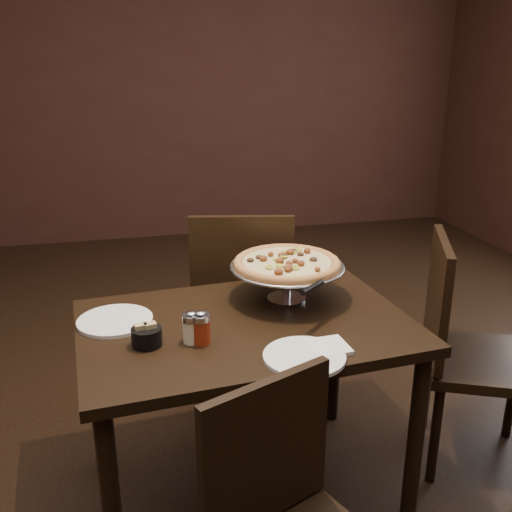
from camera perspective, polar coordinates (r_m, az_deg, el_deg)
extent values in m
cube|color=black|center=(2.52, -3.04, -21.51)|extent=(6.00, 7.00, 0.02)
cube|color=black|center=(5.41, -10.71, 16.35)|extent=(6.00, 0.02, 2.80)
cube|color=black|center=(2.07, -1.02, -7.08)|extent=(1.23, 0.87, 0.04)
cylinder|color=black|center=(1.93, -14.23, -23.17)|extent=(0.06, 0.06, 0.69)
cylinder|color=black|center=(2.21, 15.67, -17.19)|extent=(0.06, 0.06, 0.69)
cylinder|color=black|center=(2.47, -15.49, -12.93)|extent=(0.06, 0.06, 0.69)
cylinder|color=black|center=(2.69, 7.87, -9.53)|extent=(0.06, 0.06, 0.69)
cylinder|color=silver|center=(2.24, 3.05, -4.25)|extent=(0.15, 0.15, 0.01)
cylinder|color=silver|center=(2.22, 3.08, -2.74)|extent=(0.03, 0.03, 0.12)
cylinder|color=silver|center=(2.20, 3.10, -1.22)|extent=(0.11, 0.11, 0.01)
cylinder|color=#AEAEB4|center=(2.20, 3.11, -1.06)|extent=(0.43, 0.43, 0.01)
torus|color=#AEAEB4|center=(2.20, 3.11, -1.03)|extent=(0.44, 0.44, 0.01)
cylinder|color=#9D632F|center=(2.19, 3.11, -0.82)|extent=(0.40, 0.40, 0.01)
torus|color=#9D632F|center=(2.19, 3.11, -0.71)|extent=(0.41, 0.41, 0.03)
cylinder|color=tan|center=(2.19, 3.12, -0.58)|extent=(0.34, 0.34, 0.01)
cylinder|color=#F9ECC2|center=(1.92, -6.42, -7.47)|extent=(0.06, 0.06, 0.08)
cylinder|color=silver|center=(1.90, -6.48, -6.14)|extent=(0.06, 0.06, 0.02)
ellipsoid|color=silver|center=(1.89, -6.49, -5.70)|extent=(0.03, 0.03, 0.01)
cylinder|color=maroon|center=(1.91, -5.51, -7.52)|extent=(0.06, 0.06, 0.08)
cylinder|color=silver|center=(1.89, -5.56, -6.14)|extent=(0.07, 0.07, 0.02)
ellipsoid|color=silver|center=(1.88, -5.57, -5.69)|extent=(0.04, 0.04, 0.01)
cylinder|color=black|center=(1.92, -10.88, -7.93)|extent=(0.10, 0.10, 0.06)
cube|color=tan|center=(1.92, -11.41, -7.60)|extent=(0.04, 0.04, 0.07)
cube|color=tan|center=(1.92, -10.50, -7.52)|extent=(0.04, 0.04, 0.07)
cube|color=white|center=(1.89, 7.26, -9.01)|extent=(0.13, 0.13, 0.01)
cylinder|color=white|center=(2.11, -13.92, -6.29)|extent=(0.27, 0.27, 0.01)
cylinder|color=white|center=(1.83, 4.85, -10.00)|extent=(0.26, 0.26, 0.01)
cone|color=silver|center=(1.98, 5.66, -3.24)|extent=(0.18, 0.18, 0.00)
cylinder|color=black|center=(1.98, 5.67, -3.15)|extent=(0.12, 0.11, 0.03)
cube|color=black|center=(2.83, -1.40, -5.01)|extent=(0.55, 0.55, 0.04)
cube|color=black|center=(2.53, -1.43, -1.27)|extent=(0.46, 0.13, 0.48)
cylinder|color=black|center=(3.11, 2.09, -7.72)|extent=(0.04, 0.04, 0.45)
cylinder|color=black|center=(3.11, -4.85, -7.78)|extent=(0.04, 0.04, 0.45)
cylinder|color=black|center=(2.78, 2.57, -11.18)|extent=(0.04, 0.04, 0.45)
cylinder|color=black|center=(2.78, -5.26, -11.25)|extent=(0.04, 0.04, 0.45)
cube|color=black|center=(1.58, 1.05, -18.96)|extent=(0.38, 0.18, 0.42)
cube|color=black|center=(2.53, 21.79, -9.81)|extent=(0.60, 0.60, 0.04)
cube|color=black|center=(2.38, 17.74, -3.93)|extent=(0.22, 0.42, 0.47)
cylinder|color=black|center=(2.84, 24.25, -12.45)|extent=(0.04, 0.04, 0.44)
cylinder|color=black|center=(2.47, 17.48, -16.66)|extent=(0.04, 0.04, 0.44)
cylinder|color=black|center=(2.77, 16.72, -12.28)|extent=(0.04, 0.04, 0.44)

